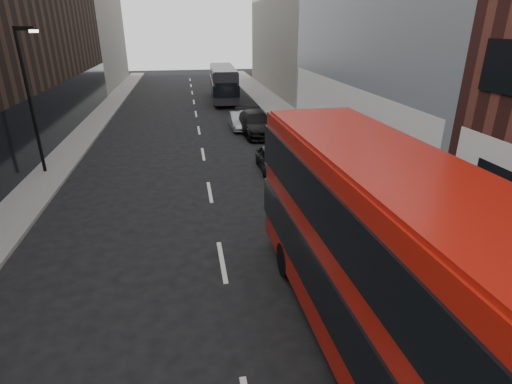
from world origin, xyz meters
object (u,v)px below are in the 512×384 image
street_lamp (30,92)px  grey_bus (223,83)px  car_a (273,159)px  car_c (256,123)px  car_b (239,121)px  red_bus (392,262)px

street_lamp → grey_bus: size_ratio=0.67×
car_a → car_c: bearing=87.2°
car_a → car_b: car_a is taller
street_lamp → grey_bus: street_lamp is taller
red_bus → car_b: size_ratio=3.19×
red_bus → car_b: bearing=88.8°
car_b → car_a: bearing=-86.9°
street_lamp → red_bus: 18.71m
car_a → street_lamp: bearing=173.2°
street_lamp → grey_bus: (11.30, 20.38, -2.40)m
car_b → car_c: size_ratio=0.69×
car_c → red_bus: bearing=-96.7°
grey_bus → car_b: size_ratio=2.79×
street_lamp → red_bus: size_ratio=0.59×
street_lamp → grey_bus: bearing=61.0°
grey_bus → car_a: grey_bus is taller
street_lamp → car_b: street_lamp is taller
street_lamp → car_a: 12.36m
street_lamp → car_a: (11.74, -1.51, -3.56)m
car_b → grey_bus: bearing=89.8°
car_a → car_c: (0.44, 7.70, 0.16)m
car_b → street_lamp: bearing=-144.5°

